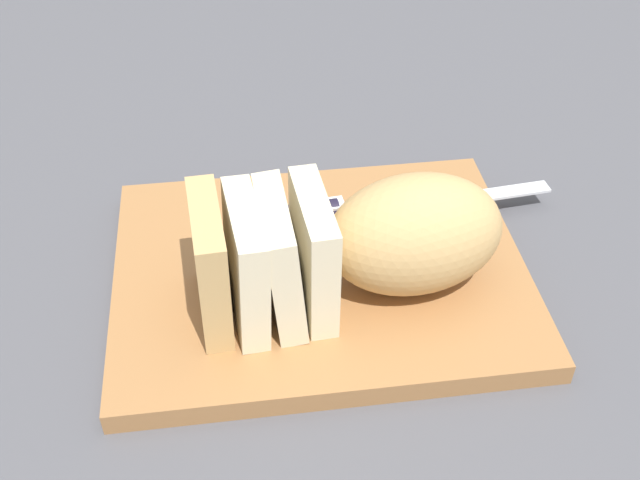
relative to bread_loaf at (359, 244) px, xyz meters
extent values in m
plane|color=#4C4C51|center=(0.03, -0.04, -0.08)|extent=(3.00, 3.00, 0.00)
cube|color=#9E6B3D|center=(0.03, -0.04, -0.06)|extent=(0.38, 0.30, 0.02)
ellipsoid|color=tan|center=(-0.05, 0.00, 0.00)|extent=(0.16, 0.11, 0.11)
cube|color=beige|center=(0.04, 0.00, 0.00)|extent=(0.03, 0.10, 0.11)
cube|color=beige|center=(0.07, 0.01, 0.00)|extent=(0.03, 0.10, 0.11)
cube|color=beige|center=(0.10, 0.01, 0.00)|extent=(0.03, 0.10, 0.11)
cube|color=tan|center=(0.12, 0.01, 0.00)|extent=(0.03, 0.10, 0.11)
cube|color=silver|center=(-0.11, -0.11, -0.05)|extent=(0.23, 0.03, 0.00)
cylinder|color=black|center=(0.03, -0.10, -0.04)|extent=(0.06, 0.03, 0.02)
cube|color=silver|center=(0.00, -0.10, -0.04)|extent=(0.02, 0.02, 0.02)
sphere|color=#996633|center=(-0.06, -0.03, -0.05)|extent=(0.01, 0.01, 0.01)
sphere|color=#996633|center=(-0.03, -0.02, -0.05)|extent=(0.01, 0.01, 0.01)
sphere|color=#996633|center=(0.03, 0.00, -0.05)|extent=(0.01, 0.01, 0.01)
camera|label=1|loc=(0.11, 0.48, 0.43)|focal=43.72mm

